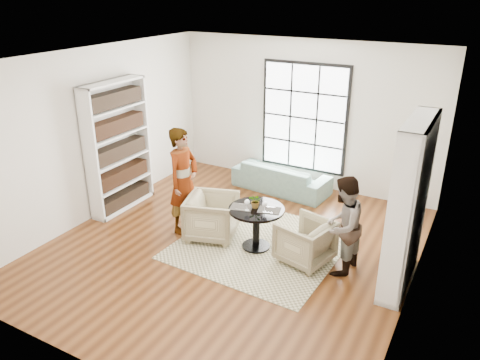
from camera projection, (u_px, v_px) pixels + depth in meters
The scene contains 16 objects.
ground at pixel (232, 246), 7.62m from camera, with size 6.00×6.00×0.00m, color brown.
room_shell at pixel (248, 164), 7.57m from camera, with size 6.00×6.01×6.00m.
rug at pixel (261, 245), 7.66m from camera, with size 2.50×2.50×0.01m, color beige.
pedestal_table at pixel (256, 219), 7.39m from camera, with size 0.88×0.88×0.70m.
sofa at pixel (281, 177), 9.59m from camera, with size 1.98×0.77×0.58m, color gray.
armchair_left at pixel (212, 217), 7.78m from camera, with size 0.80×0.82×0.74m, color tan.
armchair_right at pixel (305, 241), 7.09m from camera, with size 0.73×0.75×0.68m, color tan.
person_left at pixel (183, 181), 7.81m from camera, with size 0.66×0.44×1.82m, color gray.
person_right at pixel (343, 226), 6.69m from camera, with size 0.73×0.57×1.50m, color gray.
placemat_left at pixel (242, 207), 7.34m from camera, with size 0.34×0.26×0.01m, color #292624.
placemat_right at pixel (269, 210), 7.25m from camera, with size 0.34×0.26×0.01m, color #292624.
cutlery_left at pixel (242, 207), 7.34m from camera, with size 0.14×0.22×0.01m, color silver, non-canonical shape.
cutlery_right at pixel (269, 210), 7.25m from camera, with size 0.14×0.22×0.01m, color silver, non-canonical shape.
wine_glass_left at pixel (247, 203), 7.19m from camera, with size 0.09×0.09×0.19m.
wine_glass_right at pixel (265, 205), 7.14m from camera, with size 0.08×0.08×0.18m.
flower_centerpiece at pixel (256, 201), 7.29m from camera, with size 0.21×0.18×0.23m, color gray.
Camera 1 is at (3.29, -5.74, 3.95)m, focal length 35.00 mm.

